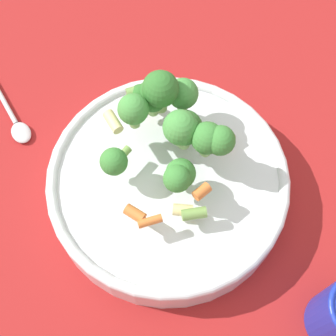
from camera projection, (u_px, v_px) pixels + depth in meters
ground_plane at (168, 192)px, 0.61m from camera, size 3.00×3.00×0.00m
bowl at (168, 183)px, 0.59m from camera, size 0.30×0.30×0.05m
pasta_salad at (170, 125)px, 0.54m from camera, size 0.16×0.19×0.09m
spoon at (8, 109)px, 0.67m from camera, size 0.18×0.12×0.01m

